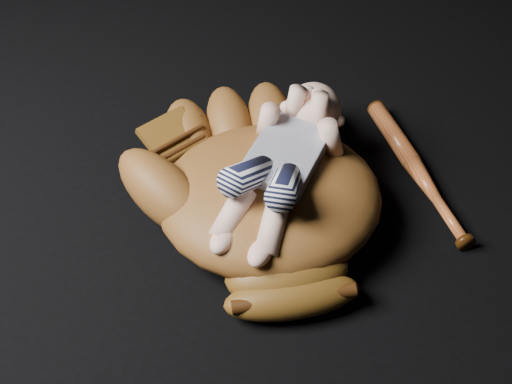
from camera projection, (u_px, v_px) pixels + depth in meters
baseball_glove at (270, 189)px, 1.08m from camera, size 0.65×0.68×0.17m
newborn_baby at (279, 164)px, 1.04m from camera, size 0.24×0.41×0.16m
baseball_bat at (417, 170)px, 1.21m from camera, size 0.22×0.36×0.04m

